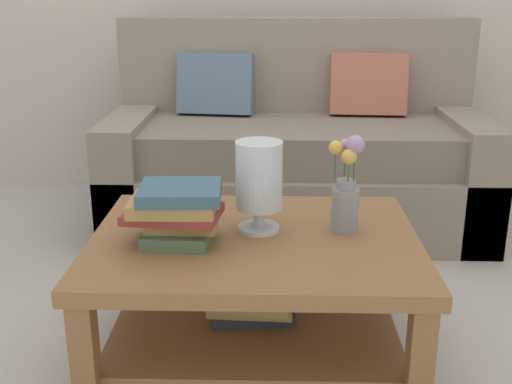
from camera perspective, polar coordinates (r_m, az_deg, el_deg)
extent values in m
plane|color=#B7B2A8|center=(2.57, 0.91, -10.31)|extent=(10.00, 10.00, 0.00)
cube|color=gray|center=(3.34, 3.59, -0.09)|extent=(1.91, 0.90, 0.36)
cube|color=gray|center=(3.24, 3.70, 4.45)|extent=(1.67, 0.74, 0.20)
cube|color=gray|center=(3.56, 3.57, 9.81)|extent=(1.91, 0.20, 0.70)
cube|color=gray|center=(3.38, -11.00, 1.96)|extent=(0.20, 0.90, 0.60)
cube|color=gray|center=(3.45, 17.99, 1.69)|extent=(0.20, 0.90, 0.60)
cube|color=slate|center=(3.43, -3.64, 9.67)|extent=(0.42, 0.23, 0.34)
cube|color=#B26651|center=(3.46, 10.08, 9.49)|extent=(0.41, 0.21, 0.34)
cube|color=olive|center=(2.05, -0.11, -4.63)|extent=(1.05, 0.82, 0.05)
cube|color=olive|center=(1.92, -15.10, -14.72)|extent=(0.07, 0.07, 0.40)
cube|color=olive|center=(1.89, 14.48, -15.18)|extent=(0.07, 0.07, 0.40)
cube|color=olive|center=(2.52, -10.68, -6.11)|extent=(0.07, 0.07, 0.40)
cube|color=olive|center=(2.50, 11.03, -6.34)|extent=(0.07, 0.07, 0.40)
cube|color=olive|center=(2.18, -0.11, -11.68)|extent=(0.93, 0.70, 0.02)
cube|color=#2D333D|center=(2.19, -0.41, -10.53)|extent=(0.30, 0.23, 0.04)
cube|color=tan|center=(2.17, -0.42, -9.88)|extent=(0.29, 0.21, 0.03)
cube|color=tan|center=(2.14, -0.44, -9.47)|extent=(0.31, 0.24, 0.03)
cube|color=#51704C|center=(2.00, -7.04, -3.96)|extent=(0.22, 0.20, 0.04)
cube|color=tan|center=(2.00, -6.66, -2.73)|extent=(0.22, 0.16, 0.03)
cube|color=#993833|center=(1.99, -7.48, -1.94)|extent=(0.31, 0.24, 0.03)
cube|color=tan|center=(1.97, -7.46, -1.14)|extent=(0.26, 0.19, 0.04)
cube|color=#3D6075|center=(1.95, -6.85, -0.02)|extent=(0.26, 0.22, 0.04)
cylinder|color=silver|center=(2.08, 0.26, -3.26)|extent=(0.14, 0.14, 0.02)
cylinder|color=silver|center=(2.07, 0.26, -2.25)|extent=(0.04, 0.04, 0.06)
cylinder|color=silver|center=(2.03, 0.27, 1.51)|extent=(0.15, 0.15, 0.22)
sphere|color=#51704C|center=(2.04, -0.38, 0.14)|extent=(0.06, 0.06, 0.06)
sphere|color=#2D333D|center=(2.05, 0.91, 0.02)|extent=(0.04, 0.04, 0.04)
cylinder|color=gray|center=(2.08, 7.99, -1.59)|extent=(0.09, 0.09, 0.14)
cylinder|color=gray|center=(2.05, 8.09, 0.69)|extent=(0.06, 0.06, 0.03)
cylinder|color=#426638|center=(2.03, 8.85, 2.39)|extent=(0.01, 0.01, 0.10)
sphere|color=#B28CB7|center=(2.01, 8.95, 4.25)|extent=(0.06, 0.06, 0.06)
cylinder|color=#426638|center=(2.07, 8.01, 2.54)|extent=(0.01, 0.01, 0.09)
sphere|color=#B28CB7|center=(2.06, 8.08, 4.09)|extent=(0.05, 0.05, 0.05)
cylinder|color=#426638|center=(2.04, 7.13, 2.37)|extent=(0.01, 0.01, 0.09)
sphere|color=gold|center=(2.02, 7.19, 3.99)|extent=(0.05, 0.05, 0.05)
cylinder|color=#426638|center=(2.02, 8.32, 1.84)|extent=(0.01, 0.01, 0.07)
sphere|color=gold|center=(2.01, 8.38, 3.17)|extent=(0.05, 0.05, 0.05)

